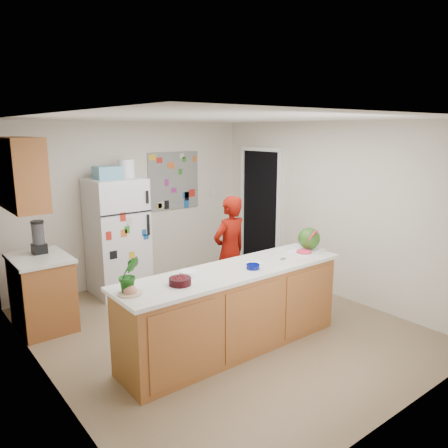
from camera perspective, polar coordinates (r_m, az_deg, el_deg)
floor at (r=5.51m, az=-0.47°, el=-13.45°), size 4.00×4.50×0.02m
wall_back at (r=6.99m, az=-11.86°, el=2.68°), size 4.00×0.02×2.50m
wall_left at (r=4.23m, az=-22.74°, el=-4.25°), size 0.02×4.50×2.50m
wall_right at (r=6.49m, az=13.73°, el=1.87°), size 0.02×4.50×2.50m
ceiling at (r=4.97m, az=-0.53°, el=13.74°), size 4.00×4.50×0.02m
doorway at (r=7.48m, az=4.81°, el=1.73°), size 0.03×0.85×2.04m
peninsula_base at (r=4.86m, az=1.27°, el=-11.31°), size 2.60×0.62×0.88m
peninsula_top at (r=4.69m, az=1.30°, el=-6.15°), size 2.68×0.70×0.04m
side_counter_base at (r=5.80m, az=-22.64°, el=-8.40°), size 0.60×0.80×0.86m
side_counter_top at (r=5.66m, az=-23.01°, el=-4.13°), size 0.64×0.84×0.04m
upper_cabinets at (r=5.40m, az=-25.10°, el=6.00°), size 0.35×1.00×0.80m
refrigerator at (r=6.55m, az=-13.75°, el=-1.63°), size 0.75×0.70×1.70m
fridge_top_bin at (r=6.35m, az=-15.01°, el=6.50°), size 0.35×0.28×0.18m
photo_collage at (r=7.29m, az=-6.57°, el=5.62°), size 0.95×0.01×0.95m
person at (r=5.93m, az=0.77°, el=-3.60°), size 0.59×0.41×1.52m
blender_appliance at (r=5.75m, az=-23.08°, el=-1.71°), size 0.14×0.14×0.38m
cutting_board at (r=5.45m, az=10.73°, el=-3.44°), size 0.45×0.36×0.01m
watermelon at (r=5.47m, az=11.05°, el=-1.87°), size 0.27×0.27×0.27m
watermelon_slice at (r=5.34m, az=10.40°, el=-3.57°), size 0.18×0.18×0.02m
cherry_bowl at (r=4.24m, az=-5.76°, el=-7.45°), size 0.28×0.28×0.07m
white_bowl at (r=4.46m, az=-4.73°, el=-6.49°), size 0.24×0.24×0.06m
cobalt_bowl at (r=4.70m, az=3.81°, el=-5.57°), size 0.18×0.18×0.05m
plate at (r=4.09m, az=-12.14°, el=-8.86°), size 0.29×0.29×0.02m
paper_towel at (r=4.86m, az=4.01°, el=-5.17°), size 0.20×0.19×0.02m
keys at (r=5.07m, az=7.72°, el=-4.54°), size 0.09×0.06×0.01m
potted_plant at (r=4.07m, az=-12.30°, el=-6.48°), size 0.22×0.19×0.35m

